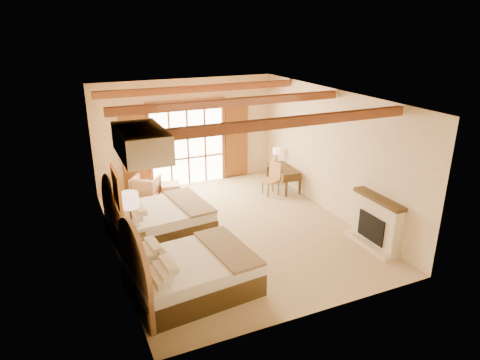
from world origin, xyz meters
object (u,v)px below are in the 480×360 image
nightstand (134,247)px  desk (283,177)px  bed_near (183,271)px  bed_far (153,218)px  armchair (146,187)px

nightstand → desk: 5.40m
bed_near → desk: (4.26, 3.84, -0.08)m
bed_near → bed_far: size_ratio=1.00×
bed_far → desk: 4.47m
armchair → desk: bearing=-160.3°
desk → nightstand: bearing=-148.3°
nightstand → armchair: bearing=94.0°
bed_near → desk: bed_near is taller
bed_far → nightstand: size_ratio=4.06×
nightstand → bed_near: bearing=-47.8°
bed_near → nightstand: bed_near is taller
nightstand → desk: desk is taller
bed_near → bed_far: bed_near is taller
nightstand → armchair: armchair is taller
bed_far → bed_near: bearing=-96.4°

